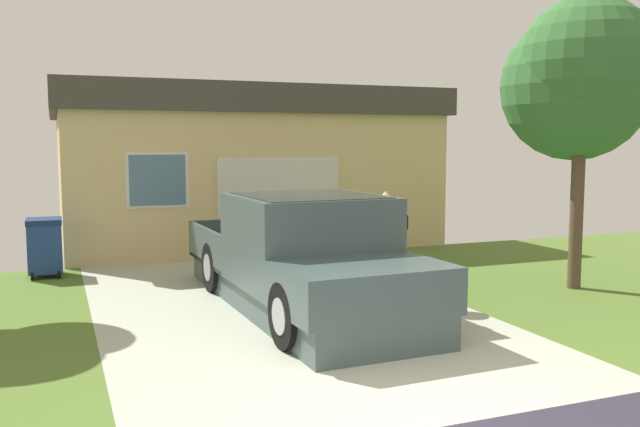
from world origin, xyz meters
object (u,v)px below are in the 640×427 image
Objects in this scene: person_with_hat at (385,238)px; wheeled_trash_bin at (45,245)px; pickup_truck at (308,261)px; handbag at (390,299)px; house_with_garage at (233,164)px; neighbor_tree at (582,76)px.

wheeled_trash_bin is (-4.78, 4.12, -0.43)m from person_with_hat.
pickup_truck reaches higher than handbag.
pickup_truck is 3.31× the size of person_with_hat.
handbag is at bearing -88.74° from house_with_garage.
neighbor_tree is (3.86, -8.21, 1.66)m from house_with_garage.
neighbor_tree reaches higher than pickup_truck.
wheeled_trash_bin is at bearing 154.10° from neighbor_tree.
person_with_hat reaches higher than pickup_truck.
pickup_truck is 1.18× the size of neighbor_tree.
handbag is 5.01m from neighbor_tree.
wheeled_trash_bin is at bearing 137.36° from handbag.
person_with_hat is 4.22× the size of handbag.
wheeled_trash_bin is at bearing -137.84° from house_with_garage.
pickup_truck is at bearing -11.58° from person_with_hat.
person_with_hat is 6.32m from wheeled_trash_bin.
person_with_hat is at bearing -179.90° from pickup_truck.
handbag is (1.22, -0.20, -0.62)m from pickup_truck.
neighbor_tree is 9.80m from wheeled_trash_bin.
person_with_hat is (1.25, 0.05, 0.26)m from pickup_truck.
person_with_hat is 0.92m from handbag.
person_with_hat is at bearing 81.98° from handbag.
house_with_garage reaches higher than person_with_hat.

